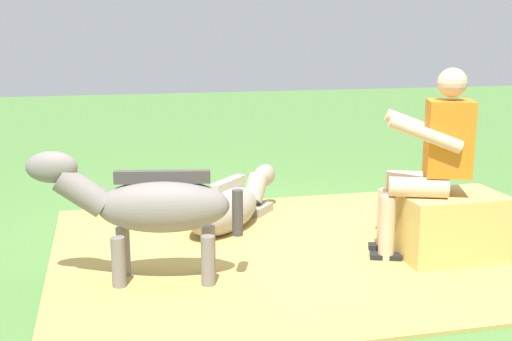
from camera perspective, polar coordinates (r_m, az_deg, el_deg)
ground_plane at (r=4.96m, az=0.37°, el=-6.64°), size 24.00×24.00×0.00m
hay_patch at (r=4.78m, az=1.40°, el=-7.22°), size 3.14×2.92×0.02m
hay_bale at (r=4.82m, az=16.63°, el=-4.76°), size 0.72×0.49×0.48m
person_seated at (r=4.66m, az=15.10°, el=1.25°), size 0.72×0.56×1.36m
pony_standing at (r=4.16m, az=-9.39°, el=-3.09°), size 1.34×0.47×0.88m
pony_lying at (r=5.32m, az=-2.36°, el=-3.17°), size 1.08×1.19×0.42m
soda_bottle at (r=5.39m, az=20.61°, el=-4.35°), size 0.07×0.07×0.29m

